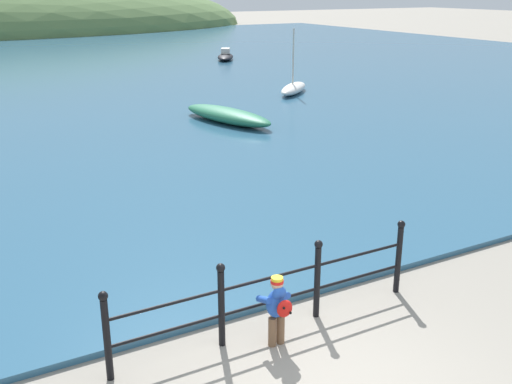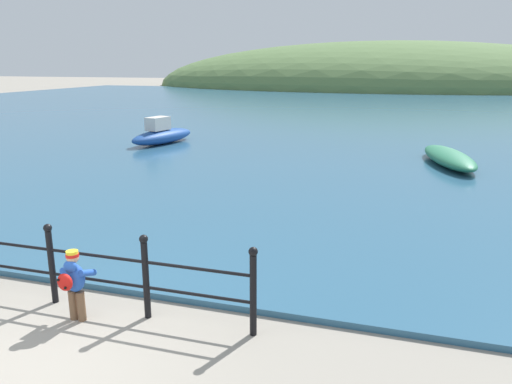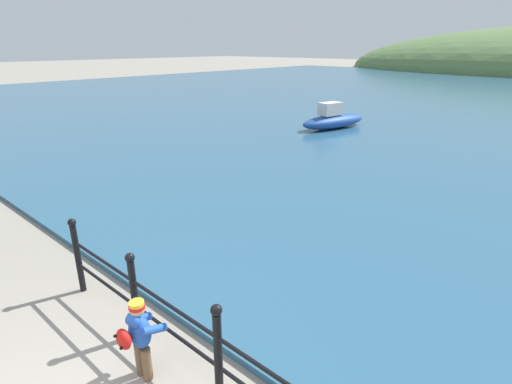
{
  "view_description": "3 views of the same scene",
  "coord_description": "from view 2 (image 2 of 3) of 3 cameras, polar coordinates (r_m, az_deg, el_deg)",
  "views": [
    {
      "loc": [
        -3.77,
        -4.81,
        4.58
      ],
      "look_at": [
        1.14,
        4.0,
        1.11
      ],
      "focal_mm": 42.0,
      "sensor_mm": 36.0,
      "label": 1
    },
    {
      "loc": [
        4.04,
        -4.02,
        3.42
      ],
      "look_at": [
        1.05,
        5.56,
        0.81
      ],
      "focal_mm": 35.0,
      "sensor_mm": 36.0,
      "label": 2
    },
    {
      "loc": [
        3.18,
        -0.66,
        3.56
      ],
      "look_at": [
        -1.4,
        4.49,
        1.02
      ],
      "focal_mm": 28.0,
      "sensor_mm": 36.0,
      "label": 3
    }
  ],
  "objects": [
    {
      "name": "ground_plane",
      "position": [
        6.65,
        -24.85,
        -17.89
      ],
      "size": [
        200.0,
        200.0,
        0.0
      ],
      "primitive_type": "plane",
      "color": "gray"
    },
    {
      "name": "water",
      "position": [
        36.4,
        11.02,
        9.03
      ],
      "size": [
        80.0,
        60.0,
        0.1
      ],
      "primitive_type": "cube",
      "color": "#2D5B7A",
      "rests_on": "ground"
    },
    {
      "name": "far_hillside",
      "position": [
        75.34,
        14.53,
        11.55
      ],
      "size": [
        68.49,
        37.67,
        12.73
      ],
      "color": "#567542",
      "rests_on": "ground"
    },
    {
      "name": "iron_railing",
      "position": [
        7.39,
        -17.72,
        -8.22
      ],
      "size": [
        4.71,
        0.12,
        1.21
      ],
      "color": "black",
      "rests_on": "ground"
    },
    {
      "name": "child_in_coat",
      "position": [
        7.21,
        -20.12,
        -9.34
      ],
      "size": [
        0.38,
        0.53,
        1.0
      ],
      "color": "brown",
      "rests_on": "ground"
    },
    {
      "name": "boat_far_right",
      "position": [
        21.44,
        -10.68,
        6.44
      ],
      "size": [
        1.81,
        3.68,
        1.14
      ],
      "color": "#1E4793",
      "rests_on": "water"
    },
    {
      "name": "boat_blue_hull",
      "position": [
        17.9,
        21.18,
        3.71
      ],
      "size": [
        2.12,
        4.39,
        0.49
      ],
      "color": "#287551",
      "rests_on": "water"
    }
  ]
}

